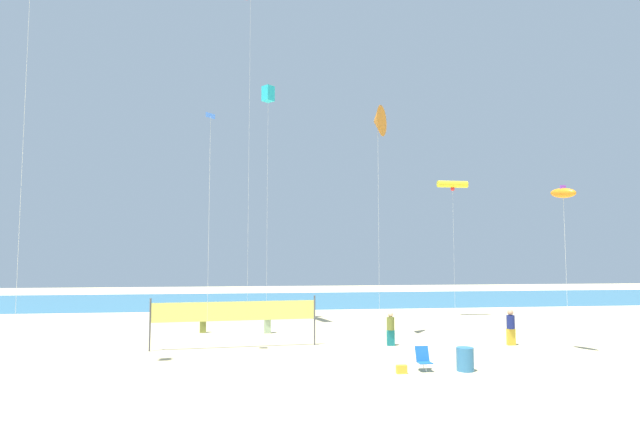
{
  "coord_description": "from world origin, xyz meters",
  "views": [
    {
      "loc": [
        -1.36,
        -16.81,
        4.35
      ],
      "look_at": [
        1.98,
        8.09,
        6.36
      ],
      "focal_mm": 29.71,
      "sensor_mm": 36.0,
      "label": 1
    }
  ],
  "objects_px": {
    "beachgoer_navy_shirt": "(511,326)",
    "kite_orange_delta": "(378,121)",
    "volleyball_net": "(235,313)",
    "trash_barrel": "(465,359)",
    "folding_beach_chair": "(423,358)",
    "beachgoer_teal_shirt": "(203,318)",
    "beachgoer_charcoal_shirt": "(268,316)",
    "kite_orange_inflatable": "(563,193)",
    "kite_yellow_tube": "(453,185)",
    "kite_cyan_box": "(268,94)",
    "beachgoer_olive_shirt": "(391,327)",
    "beach_handbag": "(402,369)",
    "kite_blue_diamond": "(211,123)"
  },
  "relations": [
    {
      "from": "beachgoer_charcoal_shirt",
      "to": "kite_cyan_box",
      "type": "bearing_deg",
      "value": 54.58
    },
    {
      "from": "beachgoer_olive_shirt",
      "to": "trash_barrel",
      "type": "xyz_separation_m",
      "value": [
        1.29,
        -5.9,
        -0.44
      ]
    },
    {
      "from": "beachgoer_teal_shirt",
      "to": "kite_yellow_tube",
      "type": "height_order",
      "value": "kite_yellow_tube"
    },
    {
      "from": "trash_barrel",
      "to": "kite_cyan_box",
      "type": "xyz_separation_m",
      "value": [
        -6.99,
        15.61,
        14.78
      ]
    },
    {
      "from": "kite_cyan_box",
      "to": "kite_orange_delta",
      "type": "height_order",
      "value": "kite_cyan_box"
    },
    {
      "from": "beachgoer_teal_shirt",
      "to": "kite_orange_inflatable",
      "type": "distance_m",
      "value": 19.88
    },
    {
      "from": "kite_orange_inflatable",
      "to": "kite_cyan_box",
      "type": "relative_size",
      "value": 0.48
    },
    {
      "from": "beach_handbag",
      "to": "beachgoer_teal_shirt",
      "type": "bearing_deg",
      "value": 125.3
    },
    {
      "from": "volleyball_net",
      "to": "trash_barrel",
      "type": "bearing_deg",
      "value": -35.38
    },
    {
      "from": "beachgoer_navy_shirt",
      "to": "kite_orange_delta",
      "type": "relative_size",
      "value": 0.14
    },
    {
      "from": "beach_handbag",
      "to": "kite_cyan_box",
      "type": "xyz_separation_m",
      "value": [
        -4.49,
        15.69,
        15.07
      ]
    },
    {
      "from": "beachgoer_navy_shirt",
      "to": "kite_yellow_tube",
      "type": "distance_m",
      "value": 14.37
    },
    {
      "from": "beachgoer_charcoal_shirt",
      "to": "folding_beach_chair",
      "type": "bearing_deg",
      "value": -96.55
    },
    {
      "from": "beachgoer_navy_shirt",
      "to": "kite_orange_inflatable",
      "type": "bearing_deg",
      "value": -127.56
    },
    {
      "from": "kite_orange_inflatable",
      "to": "beachgoer_teal_shirt",
      "type": "bearing_deg",
      "value": 151.98
    },
    {
      "from": "beachgoer_charcoal_shirt",
      "to": "kite_orange_delta",
      "type": "height_order",
      "value": "kite_orange_delta"
    },
    {
      "from": "kite_cyan_box",
      "to": "kite_orange_delta",
      "type": "bearing_deg",
      "value": -51.71
    },
    {
      "from": "beachgoer_navy_shirt",
      "to": "beachgoer_olive_shirt",
      "type": "relative_size",
      "value": 1.05
    },
    {
      "from": "folding_beach_chair",
      "to": "volleyball_net",
      "type": "xyz_separation_m",
      "value": [
        -7.25,
        5.91,
        1.17
      ]
    },
    {
      "from": "kite_orange_inflatable",
      "to": "beachgoer_charcoal_shirt",
      "type": "bearing_deg",
      "value": 147.82
    },
    {
      "from": "beachgoer_teal_shirt",
      "to": "volleyball_net",
      "type": "height_order",
      "value": "volleyball_net"
    },
    {
      "from": "folding_beach_chair",
      "to": "kite_cyan_box",
      "type": "bearing_deg",
      "value": 81.78
    },
    {
      "from": "volleyball_net",
      "to": "kite_orange_delta",
      "type": "bearing_deg",
      "value": 15.52
    },
    {
      "from": "folding_beach_chair",
      "to": "kite_cyan_box",
      "type": "relative_size",
      "value": 0.06
    },
    {
      "from": "folding_beach_chair",
      "to": "kite_orange_delta",
      "type": "distance_m",
      "value": 13.8
    },
    {
      "from": "kite_blue_diamond",
      "to": "beachgoer_olive_shirt",
      "type": "bearing_deg",
      "value": 11.16
    },
    {
      "from": "folding_beach_chair",
      "to": "trash_barrel",
      "type": "relative_size",
      "value": 1.0
    },
    {
      "from": "beachgoer_teal_shirt",
      "to": "volleyball_net",
      "type": "relative_size",
      "value": 0.21
    },
    {
      "from": "folding_beach_chair",
      "to": "kite_yellow_tube",
      "type": "relative_size",
      "value": 0.09
    },
    {
      "from": "kite_blue_diamond",
      "to": "kite_orange_delta",
      "type": "distance_m",
      "value": 9.71
    },
    {
      "from": "trash_barrel",
      "to": "kite_orange_inflatable",
      "type": "distance_m",
      "value": 9.36
    },
    {
      "from": "volleyball_net",
      "to": "kite_yellow_tube",
      "type": "height_order",
      "value": "kite_yellow_tube"
    },
    {
      "from": "beachgoer_teal_shirt",
      "to": "kite_blue_diamond",
      "type": "height_order",
      "value": "kite_blue_diamond"
    },
    {
      "from": "volleyball_net",
      "to": "kite_yellow_tube",
      "type": "xyz_separation_m",
      "value": [
        15.1,
        10.47,
        7.83
      ]
    },
    {
      "from": "beachgoer_charcoal_shirt",
      "to": "trash_barrel",
      "type": "relative_size",
      "value": 1.98
    },
    {
      "from": "beachgoer_charcoal_shirt",
      "to": "beach_handbag",
      "type": "bearing_deg",
      "value": -101.63
    },
    {
      "from": "beachgoer_charcoal_shirt",
      "to": "kite_orange_inflatable",
      "type": "bearing_deg",
      "value": -66.55
    },
    {
      "from": "folding_beach_chair",
      "to": "trash_barrel",
      "type": "bearing_deg",
      "value": -39.66
    },
    {
      "from": "beachgoer_navy_shirt",
      "to": "volleyball_net",
      "type": "xyz_separation_m",
      "value": [
        -13.36,
        0.96,
        0.71
      ]
    },
    {
      "from": "beachgoer_navy_shirt",
      "to": "kite_orange_inflatable",
      "type": "height_order",
      "value": "kite_orange_inflatable"
    },
    {
      "from": "kite_yellow_tube",
      "to": "kite_orange_inflatable",
      "type": "bearing_deg",
      "value": -91.61
    },
    {
      "from": "beachgoer_teal_shirt",
      "to": "folding_beach_chair",
      "type": "xyz_separation_m",
      "value": [
        9.17,
        -11.18,
        -0.39
      ]
    },
    {
      "from": "beachgoer_olive_shirt",
      "to": "folding_beach_chair",
      "type": "relative_size",
      "value": 1.86
    },
    {
      "from": "volleyball_net",
      "to": "kite_blue_diamond",
      "type": "distance_m",
      "value": 8.94
    },
    {
      "from": "beachgoer_charcoal_shirt",
      "to": "kite_yellow_tube",
      "type": "xyz_separation_m",
      "value": [
        13.41,
        5.86,
        8.53
      ]
    },
    {
      "from": "beachgoer_charcoal_shirt",
      "to": "beachgoer_olive_shirt",
      "type": "relative_size",
      "value": 1.06
    },
    {
      "from": "beachgoer_teal_shirt",
      "to": "beach_handbag",
      "type": "bearing_deg",
      "value": 134.41
    },
    {
      "from": "beachgoer_charcoal_shirt",
      "to": "kite_orange_delta",
      "type": "relative_size",
      "value": 0.14
    },
    {
      "from": "beach_handbag",
      "to": "kite_orange_inflatable",
      "type": "relative_size",
      "value": 0.05
    },
    {
      "from": "trash_barrel",
      "to": "kite_orange_inflatable",
      "type": "bearing_deg",
      "value": 24.04
    }
  ]
}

